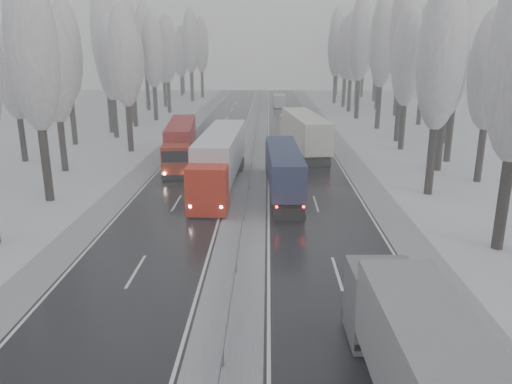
{
  "coord_description": "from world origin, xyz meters",
  "views": [
    {
      "loc": [
        1.61,
        -11.76,
        11.23
      ],
      "look_at": [
        0.86,
        19.55,
        2.2
      ],
      "focal_mm": 35.0,
      "sensor_mm": 36.0,
      "label": 1
    }
  ],
  "objects_px": {
    "box_truck_distant": "(279,101)",
    "truck_red_red": "(181,140)",
    "truck_blue_box": "(283,166)",
    "truck_red_white": "(220,157)",
    "truck_cream_box": "(303,131)"
  },
  "relations": [
    {
      "from": "truck_cream_box",
      "to": "box_truck_distant",
      "type": "bearing_deg",
      "value": 84.81
    },
    {
      "from": "truck_blue_box",
      "to": "box_truck_distant",
      "type": "distance_m",
      "value": 61.41
    },
    {
      "from": "truck_cream_box",
      "to": "box_truck_distant",
      "type": "relative_size",
      "value": 2.58
    },
    {
      "from": "truck_cream_box",
      "to": "box_truck_distant",
      "type": "height_order",
      "value": "truck_cream_box"
    },
    {
      "from": "truck_red_red",
      "to": "box_truck_distant",
      "type": "bearing_deg",
      "value": 71.86
    },
    {
      "from": "truck_blue_box",
      "to": "truck_cream_box",
      "type": "relative_size",
      "value": 0.84
    },
    {
      "from": "box_truck_distant",
      "to": "truck_red_white",
      "type": "bearing_deg",
      "value": -97.5
    },
    {
      "from": "truck_blue_box",
      "to": "truck_red_white",
      "type": "xyz_separation_m",
      "value": [
        -5.12,
        1.24,
        0.46
      ]
    },
    {
      "from": "truck_blue_box",
      "to": "truck_red_white",
      "type": "distance_m",
      "value": 5.29
    },
    {
      "from": "truck_cream_box",
      "to": "truck_red_white",
      "type": "bearing_deg",
      "value": -126.09
    },
    {
      "from": "truck_red_red",
      "to": "truck_blue_box",
      "type": "bearing_deg",
      "value": -53.16
    },
    {
      "from": "truck_red_white",
      "to": "truck_blue_box",
      "type": "bearing_deg",
      "value": -11.72
    },
    {
      "from": "truck_cream_box",
      "to": "truck_red_red",
      "type": "height_order",
      "value": "truck_cream_box"
    },
    {
      "from": "box_truck_distant",
      "to": "truck_red_red",
      "type": "height_order",
      "value": "truck_red_red"
    },
    {
      "from": "truck_blue_box",
      "to": "truck_red_red",
      "type": "height_order",
      "value": "truck_red_red"
    }
  ]
}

